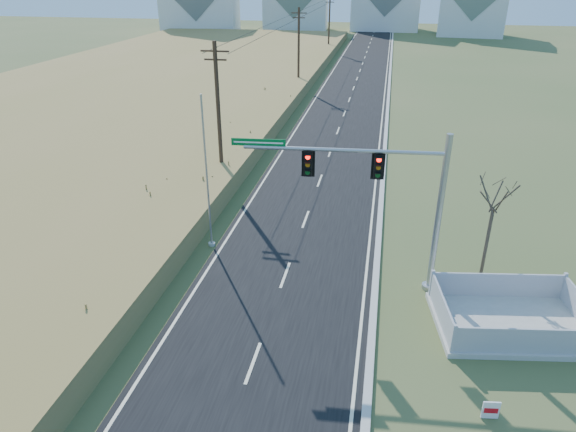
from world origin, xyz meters
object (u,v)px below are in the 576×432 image
object	(u,v)px
traffic_signal_mast	(395,197)
fence_enclosure	(510,321)
open_sign	(491,410)
bare_tree	(496,194)
flagpole	(208,190)

from	to	relation	value
traffic_signal_mast	fence_enclosure	distance (m)	6.70
open_sign	fence_enclosure	bearing A→B (deg)	65.85
fence_enclosure	open_sign	xyz separation A→B (m)	(-1.51, -5.02, 0.09)
traffic_signal_mast	fence_enclosure	world-z (taller)	traffic_signal_mast
fence_enclosure	open_sign	world-z (taller)	fence_enclosure
fence_enclosure	bare_tree	xyz separation A→B (m)	(-0.55, 3.81, 3.86)
flagpole	bare_tree	distance (m)	13.30
traffic_signal_mast	bare_tree	world-z (taller)	traffic_signal_mast
traffic_signal_mast	flagpole	distance (m)	9.27
flagpole	bare_tree	size ratio (longest dim) A/B	1.53
fence_enclosure	bare_tree	size ratio (longest dim) A/B	1.24
traffic_signal_mast	flagpole	xyz separation A→B (m)	(-8.94, 2.10, -1.27)
fence_enclosure	open_sign	distance (m)	5.25
open_sign	flagpole	distance (m)	15.59
open_sign	flagpole	bearing A→B (deg)	135.85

